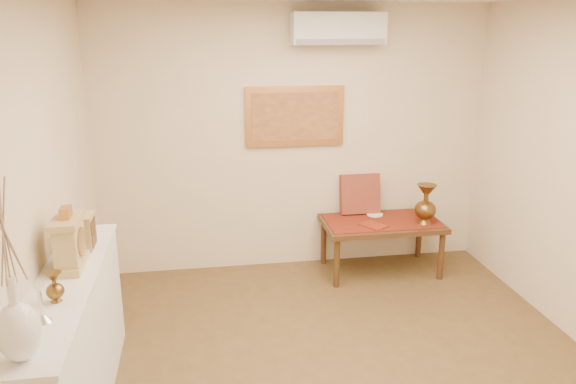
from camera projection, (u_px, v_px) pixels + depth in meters
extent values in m
cube|color=beige|center=(294.00, 140.00, 5.74)|extent=(4.00, 0.02, 2.70)
cube|color=beige|center=(26.00, 226.00, 3.30)|extent=(0.02, 4.50, 2.70)
cube|color=maroon|center=(382.00, 221.00, 5.75)|extent=(1.14, 0.59, 0.01)
cylinder|color=white|center=(375.00, 214.00, 5.91)|extent=(0.17, 0.17, 0.01)
cube|color=maroon|center=(373.00, 225.00, 5.59)|extent=(0.28, 0.31, 0.01)
cube|color=maroon|center=(360.00, 194.00, 5.93)|extent=(0.42, 0.18, 0.43)
cube|color=white|center=(73.00, 353.00, 3.58)|extent=(0.35, 2.00, 0.95)
cube|color=white|center=(64.00, 283.00, 3.44)|extent=(0.37, 2.02, 0.03)
cube|color=tan|center=(72.00, 264.00, 3.62)|extent=(0.16, 0.36, 0.05)
cube|color=tan|center=(69.00, 242.00, 3.57)|extent=(0.14, 0.30, 0.25)
cylinder|color=beige|center=(81.00, 241.00, 3.59)|extent=(0.01, 0.17, 0.17)
cylinder|color=#BC7B3C|center=(82.00, 241.00, 3.59)|extent=(0.01, 0.19, 0.19)
cube|color=tan|center=(67.00, 221.00, 3.53)|extent=(0.17, 0.34, 0.04)
cube|color=#BC7B3C|center=(66.00, 212.00, 3.52)|extent=(0.06, 0.11, 0.07)
cube|color=tan|center=(82.00, 233.00, 3.91)|extent=(0.15, 0.20, 0.22)
cube|color=#4B2C16|center=(94.00, 239.00, 3.94)|extent=(0.01, 0.17, 0.09)
cube|color=#4B2C16|center=(93.00, 226.00, 3.91)|extent=(0.01, 0.17, 0.09)
cube|color=tan|center=(80.00, 217.00, 3.88)|extent=(0.16, 0.21, 0.02)
cube|color=#4B2C16|center=(382.00, 224.00, 5.75)|extent=(1.20, 0.70, 0.05)
cylinder|color=#4B2C16|center=(337.00, 263.00, 5.48)|extent=(0.06, 0.06, 0.50)
cylinder|color=#4B2C16|center=(441.00, 256.00, 5.64)|extent=(0.06, 0.06, 0.50)
cylinder|color=#4B2C16|center=(324.00, 241.00, 6.02)|extent=(0.06, 0.06, 0.50)
cylinder|color=#4B2C16|center=(419.00, 236.00, 6.19)|extent=(0.06, 0.06, 0.50)
cube|color=#BC7B3C|center=(295.00, 116.00, 5.64)|extent=(1.00, 0.05, 0.60)
cube|color=#AA6B3B|center=(295.00, 117.00, 5.62)|extent=(0.88, 0.01, 0.48)
cube|color=silver|center=(338.00, 28.00, 5.36)|extent=(0.90, 0.24, 0.30)
cube|color=gray|center=(341.00, 42.00, 5.28)|extent=(0.86, 0.02, 0.05)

